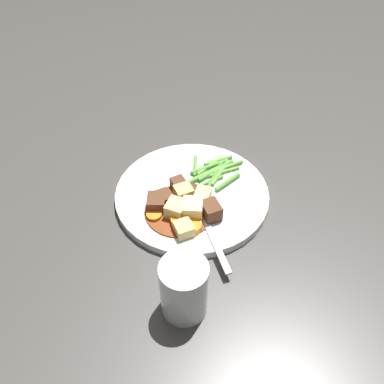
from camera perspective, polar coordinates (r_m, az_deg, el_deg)
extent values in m
plane|color=#423F3D|center=(0.74, 0.00, -0.79)|extent=(3.00, 3.00, 0.00)
cylinder|color=white|center=(0.73, 0.00, -0.40)|extent=(0.26, 0.26, 0.01)
cylinder|color=brown|center=(0.69, -1.68, -2.49)|extent=(0.12, 0.12, 0.00)
cylinder|color=orange|center=(0.69, -5.12, -3.14)|extent=(0.03, 0.03, 0.01)
cylinder|color=orange|center=(0.70, -1.41, -1.63)|extent=(0.03, 0.03, 0.01)
cylinder|color=orange|center=(0.67, -1.43, -3.97)|extent=(0.04, 0.04, 0.01)
cylinder|color=orange|center=(0.67, -0.03, -4.61)|extent=(0.04, 0.04, 0.01)
cube|color=#E5CC7A|center=(0.70, 1.44, -0.67)|extent=(0.04, 0.03, 0.03)
cube|color=#DBBC6B|center=(0.70, -0.84, -0.37)|extent=(0.04, 0.04, 0.03)
cube|color=#E5CC7A|center=(0.68, -2.16, -2.32)|extent=(0.04, 0.04, 0.03)
cube|color=#EAD68C|center=(0.68, 0.10, -2.35)|extent=(0.05, 0.05, 0.03)
cube|color=#DBBC6B|center=(0.66, -1.12, -4.99)|extent=(0.04, 0.04, 0.02)
cube|color=#4C2B19|center=(0.71, 0.22, -0.07)|extent=(0.03, 0.03, 0.02)
cube|color=#56331E|center=(0.73, -1.78, 0.99)|extent=(0.03, 0.03, 0.02)
cube|color=#56331E|center=(0.70, -3.80, -0.93)|extent=(0.03, 0.03, 0.02)
cube|color=#56331E|center=(0.68, 2.59, -2.53)|extent=(0.04, 0.04, 0.03)
cube|color=#56331E|center=(0.70, -4.83, -1.42)|extent=(0.04, 0.04, 0.02)
cylinder|color=#66AD42|center=(0.76, 3.49, 2.52)|extent=(0.08, 0.04, 0.01)
cylinder|color=#66AD42|center=(0.77, 2.34, 3.52)|extent=(0.06, 0.01, 0.01)
cylinder|color=#66AD42|center=(0.78, 3.55, 4.30)|extent=(0.05, 0.03, 0.01)
cylinder|color=#599E38|center=(0.77, 4.33, 3.22)|extent=(0.08, 0.04, 0.01)
cylinder|color=#599E38|center=(0.75, 1.13, 2.08)|extent=(0.08, 0.03, 0.01)
cylinder|color=#4C8E33|center=(0.74, 4.83, 1.34)|extent=(0.06, 0.01, 0.01)
cylinder|color=#4C8E33|center=(0.76, 3.23, 2.87)|extent=(0.08, 0.02, 0.01)
cylinder|color=#599E38|center=(0.77, 0.43, 3.54)|extent=(0.05, 0.04, 0.01)
cylinder|color=#4C8E33|center=(0.75, 3.08, 2.23)|extent=(0.07, 0.03, 0.01)
cylinder|color=#66AD42|center=(0.76, 3.78, 2.57)|extent=(0.07, 0.02, 0.01)
cylinder|color=#4C8E33|center=(0.74, 2.21, 1.30)|extent=(0.06, 0.03, 0.01)
cylinder|color=#4C8E33|center=(0.77, 2.39, 3.45)|extent=(0.07, 0.04, 0.01)
cube|color=silver|center=(0.65, 3.17, -6.97)|extent=(0.07, 0.10, 0.00)
cube|color=silver|center=(0.69, 1.27, -2.84)|extent=(0.03, 0.03, 0.00)
cylinder|color=silver|center=(0.71, 1.22, -0.97)|extent=(0.02, 0.04, 0.00)
cylinder|color=silver|center=(0.71, 0.74, -1.08)|extent=(0.02, 0.04, 0.00)
cylinder|color=silver|center=(0.71, 0.26, -1.19)|extent=(0.02, 0.04, 0.00)
cylinder|color=silver|center=(0.71, -0.23, -1.30)|extent=(0.02, 0.04, 0.00)
cylinder|color=silver|center=(0.57, -1.08, -12.90)|extent=(0.06, 0.06, 0.09)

